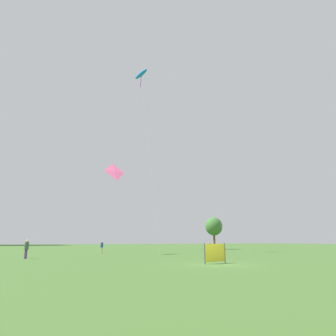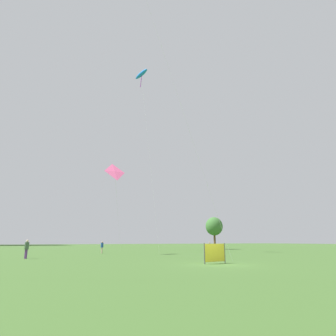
{
  "view_description": "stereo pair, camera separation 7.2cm",
  "coord_description": "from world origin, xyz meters",
  "views": [
    {
      "loc": [
        -13.37,
        -18.88,
        1.75
      ],
      "look_at": [
        0.01,
        8.99,
        9.53
      ],
      "focal_mm": 30.93,
      "sensor_mm": 36.0,
      "label": 1
    },
    {
      "loc": [
        -13.3,
        -18.91,
        1.75
      ],
      "look_at": [
        0.01,
        8.99,
        9.53
      ],
      "focal_mm": 30.93,
      "sensor_mm": 36.0,
      "label": 2
    }
  ],
  "objects": [
    {
      "name": "person_standing_2",
      "position": [
        -13.18,
        14.45,
        1.07
      ],
      "size": [
        0.41,
        0.41,
        1.85
      ],
      "rotation": [
        0.0,
        0.0,
        5.2
      ],
      "color": "#593372",
      "rests_on": "ground"
    },
    {
      "name": "kite_flying_4",
      "position": [
        -3.05,
        19.95,
        11.13
      ],
      "size": [
        5.14,
        10.31,
        12.24
      ],
      "color": "silver",
      "rests_on": "ground"
    },
    {
      "name": "person_standing_0",
      "position": [
        13.76,
        22.13,
        0.89
      ],
      "size": [
        0.34,
        0.34,
        1.54
      ],
      "rotation": [
        0.0,
        0.0,
        5.68
      ],
      "color": "gray",
      "rests_on": "ground"
    },
    {
      "name": "kite_flying_2",
      "position": [
        2.22,
        24.77,
        30.69
      ],
      "size": [
        1.86,
        7.95,
        31.3
      ],
      "color": "silver",
      "rests_on": "ground"
    },
    {
      "name": "ground",
      "position": [
        0.0,
        0.0,
        0.0
      ],
      "size": [
        280.0,
        280.0,
        0.0
      ],
      "primitive_type": "plane",
      "color": "#3D6028"
    },
    {
      "name": "person_standing_1",
      "position": [
        -3.39,
        23.79,
        0.96
      ],
      "size": [
        0.37,
        0.37,
        1.67
      ],
      "rotation": [
        0.0,
        0.0,
        4.7
      ],
      "color": "tan",
      "rests_on": "ground"
    },
    {
      "name": "park_tree_0",
      "position": [
        22.68,
        33.61,
        4.7
      ],
      "size": [
        3.62,
        3.62,
        6.66
      ],
      "color": "brown",
      "rests_on": "ground"
    },
    {
      "name": "event_banner",
      "position": [
        0.27,
        0.95,
        0.82
      ],
      "size": [
        2.23,
        0.44,
        1.57
      ],
      "color": "#4C4C4C",
      "rests_on": "ground"
    }
  ]
}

